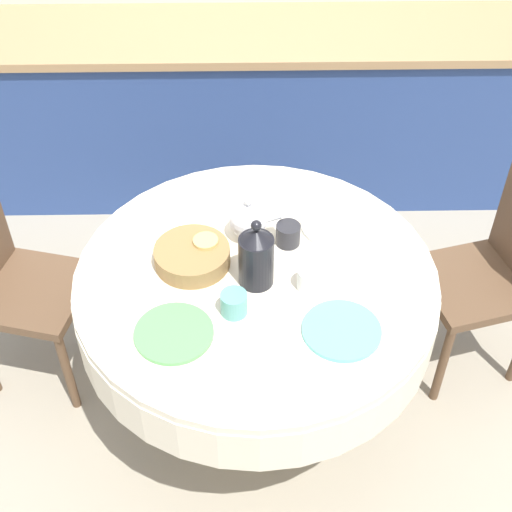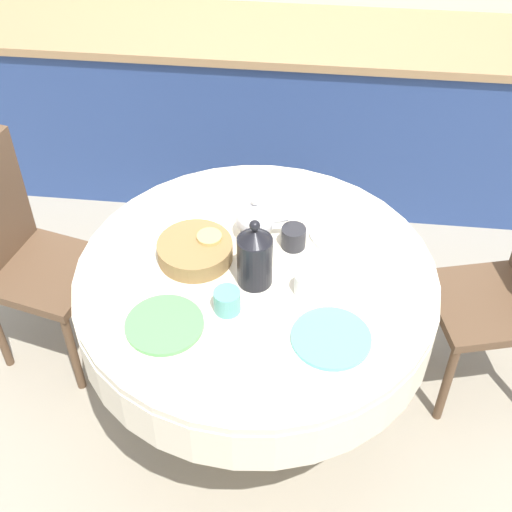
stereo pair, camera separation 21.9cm
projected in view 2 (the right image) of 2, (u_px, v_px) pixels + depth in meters
ground_plane at (256, 402)px, 2.93m from camera, size 12.00×12.00×0.00m
kitchen_counter at (288, 111)px, 3.71m from camera, size 3.24×0.64×0.89m
dining_table at (256, 298)px, 2.50m from camera, size 1.25×1.25×0.74m
chair_left at (512, 285)px, 2.66m from camera, size 0.49×0.49×0.98m
chair_right at (25, 251)px, 2.80m from camera, size 0.48×0.48×0.98m
plate_near_left at (164, 325)px, 2.24m from camera, size 0.25×0.25×0.01m
cup_near_left at (227, 301)px, 2.27m from camera, size 0.09×0.09×0.08m
plate_near_right at (331, 338)px, 2.20m from camera, size 0.25×0.25×0.01m
cup_near_right at (307, 284)px, 2.32m from camera, size 0.09×0.09×0.08m
plate_far_left at (191, 217)px, 2.62m from camera, size 0.25×0.25×0.01m
cup_far_left at (210, 244)px, 2.46m from camera, size 0.09×0.09×0.08m
plate_far_right at (344, 233)px, 2.55m from camera, size 0.25×0.25×0.01m
cup_far_right at (294, 237)px, 2.49m from camera, size 0.09×0.09×0.08m
coffee_carafe at (255, 256)px, 2.31m from camera, size 0.12×0.12×0.26m
teapot at (255, 220)px, 2.50m from camera, size 0.19×0.14×0.18m
bread_basket at (195, 251)px, 2.45m from camera, size 0.26×0.26×0.07m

